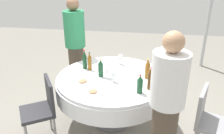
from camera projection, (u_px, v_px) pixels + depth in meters
The scene contains 23 objects.
ground_plane at pixel (112, 121), 3.46m from camera, with size 10.00×10.00×0.00m, color gray.
dining_table at pixel (112, 86), 3.22m from camera, with size 1.54×1.54×0.74m.
bottle_dark_green_north at pixel (101, 68), 3.13m from camera, with size 0.07×0.07×0.25m.
bottle_amber_rear at pixel (147, 69), 3.07m from camera, with size 0.07×0.07×0.28m.
bottle_brown_near at pixel (150, 79), 2.79m from camera, with size 0.07×0.07×0.29m.
bottle_dark_green_left at pixel (140, 85), 2.72m from camera, with size 0.07×0.07×0.24m.
bottle_dark_green_east at pixel (85, 60), 3.36m from camera, with size 0.06×0.06×0.29m.
bottle_amber_outer at pixel (90, 62), 3.32m from camera, with size 0.06×0.06×0.27m.
wine_glass_left at pixel (114, 75), 2.98m from camera, with size 0.07×0.07×0.14m.
wine_glass_east at pixel (120, 58), 3.51m from camera, with size 0.07×0.07×0.15m.
wine_glass_outer at pixel (108, 71), 3.08m from camera, with size 0.07×0.07×0.15m.
plate_right at pixel (105, 69), 3.38m from camera, with size 0.25×0.25×0.02m.
plate_inner at pixel (83, 82), 2.99m from camera, with size 0.26×0.26×0.04m.
plate_south at pixel (93, 92), 2.75m from camera, with size 0.25×0.25×0.04m.
fork_rear at pixel (124, 89), 2.84m from camera, with size 0.18×0.02×0.01m, color silver.
knife_near at pixel (135, 67), 3.44m from camera, with size 0.18×0.02×0.01m, color silver.
knife_left at pixel (130, 75), 3.22m from camera, with size 0.18×0.02×0.01m, color silver.
folded_napkin at pixel (115, 59), 3.72m from camera, with size 0.13×0.13×0.02m, color white.
person_north at pixel (166, 109), 2.25m from camera, with size 0.34×0.34×1.64m.
person_rear at pixel (75, 47), 3.89m from camera, with size 0.34×0.34×1.68m.
chair_outer at pixel (209, 118), 2.67m from camera, with size 0.52×0.52×0.87m.
chair_mid at pixel (43, 106), 2.90m from camera, with size 0.55×0.55×0.87m.
tent_pole_main at pixel (211, 7), 4.82m from camera, with size 0.07×0.07×2.69m, color #B2B5B7.
Camera 1 is at (2.80, 0.45, 2.14)m, focal length 37.01 mm.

